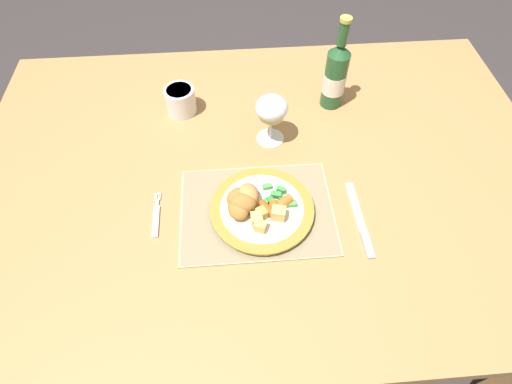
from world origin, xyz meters
The scene contains 13 objects.
ground_plane centered at (0.00, 0.00, 0.00)m, with size 6.00×6.00×0.00m, color #383333.
dining_table centered at (0.00, 0.00, 0.67)m, with size 1.53×1.06×0.74m.
placemat centered at (-0.03, -0.14, 0.74)m, with size 0.36×0.27×0.01m.
dinner_plate centered at (-0.02, -0.14, 0.76)m, with size 0.25×0.25×0.02m.
breaded_croquettes centered at (-0.06, -0.13, 0.79)m, with size 0.09×0.10×0.05m.
green_beans_pile centered at (0.02, -0.13, 0.77)m, with size 0.09×0.09×0.02m.
glazed_carrots centered at (0.01, -0.15, 0.78)m, with size 0.08×0.06×0.02m.
fork centered at (-0.27, -0.14, 0.74)m, with size 0.02×0.13×0.01m.
table_knife centered at (0.21, -0.19, 0.74)m, with size 0.02×0.21×0.01m.
wine_glass centered at (0.03, 0.10, 0.84)m, with size 0.08×0.08×0.14m.
bottle centered at (0.22, 0.24, 0.84)m, with size 0.06×0.06×0.27m.
roast_potatoes centered at (-0.01, -0.18, 0.78)m, with size 0.08×0.07×0.03m.
drinking_cup centered at (-0.22, 0.24, 0.78)m, with size 0.09×0.09×0.08m.
Camera 1 is at (-0.07, -0.67, 1.54)m, focal length 28.00 mm.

